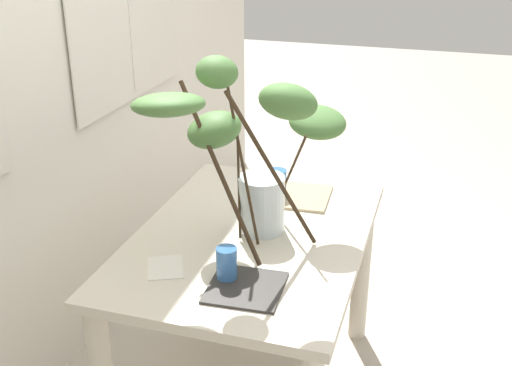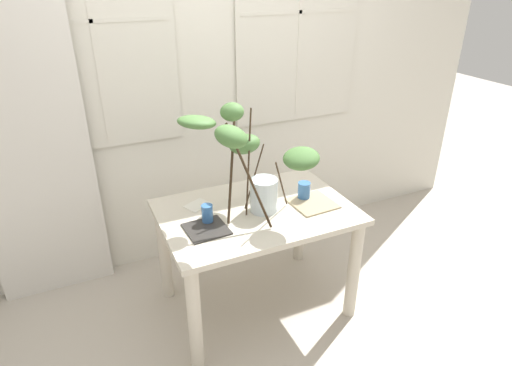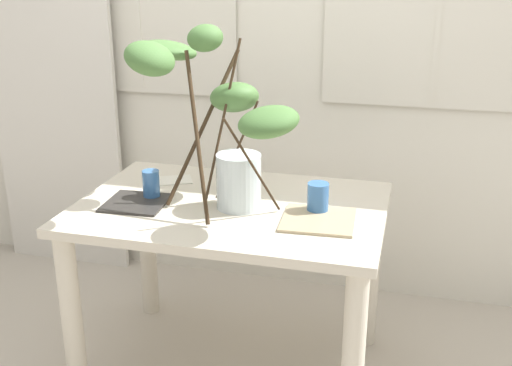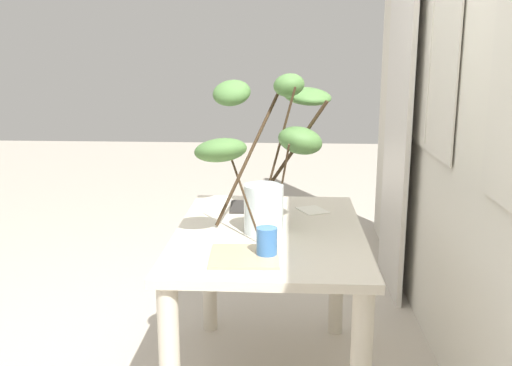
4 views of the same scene
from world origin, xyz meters
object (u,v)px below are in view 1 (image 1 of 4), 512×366
Objects in this scene: drinking_glass_blue_right at (276,183)px; plate_square_right at (297,196)px; dining_table at (252,267)px; plate_square_left at (246,288)px; vase_with_branches at (251,144)px; drinking_glass_blue_left at (227,264)px.

drinking_glass_blue_right is 0.10m from plate_square_right.
plate_square_left is at bearing -165.30° from dining_table.
dining_table is at bearing 16.33° from vase_with_branches.
vase_with_branches reaches higher than plate_square_left.
plate_square_left reaches higher than dining_table.
dining_table is at bearing 14.70° from plate_square_left.
plate_square_right is (0.70, 0.01, 0.00)m from plate_square_left.
vase_with_branches is at bearing 169.78° from plate_square_right.
plate_square_right is (0.39, -0.07, -0.35)m from vase_with_branches.
vase_with_branches reaches higher than plate_square_right.
plate_square_left is (-0.03, -0.07, -0.05)m from drinking_glass_blue_left.
dining_table is 0.39m from plate_square_left.
vase_with_branches is 3.46× the size of plate_square_left.
dining_table is 10.32× the size of drinking_glass_blue_left.
vase_with_branches reaches higher than drinking_glass_blue_right.
plate_square_right reaches higher than dining_table.
vase_with_branches is 6.97× the size of drinking_glass_blue_left.
plate_square_right is at bearing 0.77° from plate_square_left.
drinking_glass_blue_right reaches higher than dining_table.
plate_square_right is (0.67, -0.06, -0.05)m from drinking_glass_blue_left.
dining_table is 4.55× the size of plate_square_right.
drinking_glass_blue_right is (0.65, 0.02, 0.00)m from drinking_glass_blue_left.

